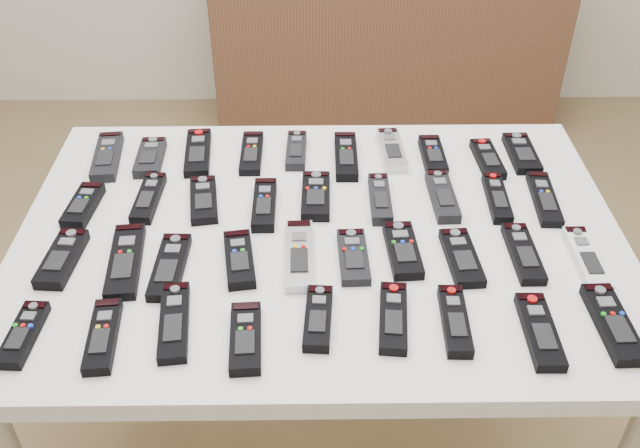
{
  "coord_description": "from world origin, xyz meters",
  "views": [
    {
      "loc": [
        0.03,
        -1.24,
        1.69
      ],
      "look_at": [
        0.04,
        -0.09,
        0.8
      ],
      "focal_mm": 40.0,
      "sensor_mm": 36.0,
      "label": 1
    }
  ],
  "objects_px": {
    "remote_13": "(264,205)",
    "remote_37": "(613,323)",
    "remote_5": "(346,156)",
    "remote_21": "(170,267)",
    "remote_11": "(148,198)",
    "remote_35": "(455,320)",
    "remote_34": "(393,317)",
    "remote_18": "(544,199)",
    "remote_29": "(23,334)",
    "remote_31": "(174,322)",
    "remote_0": "(107,157)",
    "remote_9": "(522,153)",
    "remote_19": "(62,258)",
    "remote_28": "(587,259)",
    "remote_3": "(252,153)",
    "remote_7": "(433,155)",
    "remote_20": "(125,261)",
    "remote_23": "(299,255)",
    "remote_25": "(403,250)",
    "remote_32": "(246,338)",
    "remote_24": "(353,257)",
    "remote_14": "(316,196)",
    "remote_30": "(103,336)",
    "remote_15": "(380,199)",
    "remote_1": "(150,158)",
    "table": "(320,253)",
    "remote_8": "(488,159)",
    "remote_16": "(442,196)",
    "remote_27": "(523,253)",
    "remote_22": "(239,259)",
    "remote_17": "(497,198)",
    "remote_10": "(83,205)",
    "remote_6": "(392,150)",
    "remote_33": "(318,318)",
    "sideboard": "(387,45)",
    "remote_2": "(198,153)"
  },
  "relations": [
    {
      "from": "remote_28",
      "to": "remote_7",
      "type": "bearing_deg",
      "value": 123.29
    },
    {
      "from": "remote_9",
      "to": "remote_19",
      "type": "distance_m",
      "value": 1.06
    },
    {
      "from": "remote_8",
      "to": "remote_16",
      "type": "bearing_deg",
      "value": -133.82
    },
    {
      "from": "remote_11",
      "to": "remote_27",
      "type": "height_order",
      "value": "remote_11"
    },
    {
      "from": "remote_21",
      "to": "remote_32",
      "type": "xyz_separation_m",
      "value": [
        0.16,
        -0.19,
        0.0
      ]
    },
    {
      "from": "remote_14",
      "to": "remote_7",
      "type": "bearing_deg",
      "value": 31.39
    },
    {
      "from": "remote_16",
      "to": "remote_33",
      "type": "relative_size",
      "value": 1.17
    },
    {
      "from": "remote_11",
      "to": "remote_35",
      "type": "bearing_deg",
      "value": -29.73
    },
    {
      "from": "remote_2",
      "to": "remote_10",
      "type": "height_order",
      "value": "remote_10"
    },
    {
      "from": "remote_0",
      "to": "remote_20",
      "type": "xyz_separation_m",
      "value": [
        0.12,
        -0.38,
        -0.0
      ]
    },
    {
      "from": "remote_22",
      "to": "remote_25",
      "type": "relative_size",
      "value": 0.98
    },
    {
      "from": "remote_21",
      "to": "remote_29",
      "type": "xyz_separation_m",
      "value": [
        -0.22,
        -0.18,
        0.0
      ]
    },
    {
      "from": "remote_9",
      "to": "remote_35",
      "type": "height_order",
      "value": "remote_35"
    },
    {
      "from": "remote_31",
      "to": "remote_17",
      "type": "bearing_deg",
      "value": 23.48
    },
    {
      "from": "remote_28",
      "to": "remote_0",
      "type": "bearing_deg",
      "value": 159.51
    },
    {
      "from": "remote_34",
      "to": "remote_18",
      "type": "bearing_deg",
      "value": 50.28
    },
    {
      "from": "remote_24",
      "to": "remote_21",
      "type": "bearing_deg",
      "value": -177.62
    },
    {
      "from": "table",
      "to": "remote_5",
      "type": "relative_size",
      "value": 6.68
    },
    {
      "from": "remote_29",
      "to": "remote_31",
      "type": "distance_m",
      "value": 0.26
    },
    {
      "from": "remote_5",
      "to": "remote_29",
      "type": "relative_size",
      "value": 1.28
    },
    {
      "from": "remote_7",
      "to": "remote_14",
      "type": "xyz_separation_m",
      "value": [
        -0.28,
        -0.16,
        -0.0
      ]
    },
    {
      "from": "remote_13",
      "to": "remote_37",
      "type": "relative_size",
      "value": 0.92
    },
    {
      "from": "remote_6",
      "to": "remote_37",
      "type": "relative_size",
      "value": 0.92
    },
    {
      "from": "remote_9",
      "to": "remote_37",
      "type": "bearing_deg",
      "value": -87.79
    },
    {
      "from": "table",
      "to": "remote_9",
      "type": "xyz_separation_m",
      "value": [
        0.48,
        0.28,
        0.07
      ]
    },
    {
      "from": "sideboard",
      "to": "remote_30",
      "type": "xyz_separation_m",
      "value": [
        -0.7,
        -2.17,
        0.41
      ]
    },
    {
      "from": "remote_3",
      "to": "remote_30",
      "type": "distance_m",
      "value": 0.63
    },
    {
      "from": "remote_28",
      "to": "remote_3",
      "type": "bearing_deg",
      "value": 149.66
    },
    {
      "from": "remote_15",
      "to": "remote_33",
      "type": "xyz_separation_m",
      "value": [
        -0.14,
        -0.36,
        -0.0
      ]
    },
    {
      "from": "remote_15",
      "to": "remote_31",
      "type": "bearing_deg",
      "value": -136.5
    },
    {
      "from": "table",
      "to": "remote_20",
      "type": "xyz_separation_m",
      "value": [
        -0.38,
        -0.1,
        0.07
      ]
    },
    {
      "from": "remote_34",
      "to": "remote_37",
      "type": "height_order",
      "value": "remote_37"
    },
    {
      "from": "remote_5",
      "to": "remote_14",
      "type": "relative_size",
      "value": 1.15
    },
    {
      "from": "remote_27",
      "to": "remote_31",
      "type": "xyz_separation_m",
      "value": [
        -0.66,
        -0.18,
        0.0
      ]
    },
    {
      "from": "remote_0",
      "to": "remote_37",
      "type": "xyz_separation_m",
      "value": [
        1.01,
        -0.56,
        -0.0
      ]
    },
    {
      "from": "remote_7",
      "to": "remote_20",
      "type": "relative_size",
      "value": 0.72
    },
    {
      "from": "remote_33",
      "to": "remote_37",
      "type": "relative_size",
      "value": 0.8
    },
    {
      "from": "remote_30",
      "to": "remote_35",
      "type": "distance_m",
      "value": 0.61
    },
    {
      "from": "remote_11",
      "to": "remote_17",
      "type": "relative_size",
      "value": 1.0
    },
    {
      "from": "remote_1",
      "to": "remote_20",
      "type": "distance_m",
      "value": 0.37
    },
    {
      "from": "remote_17",
      "to": "remote_29",
      "type": "height_order",
      "value": "same"
    },
    {
      "from": "remote_23",
      "to": "remote_25",
      "type": "relative_size",
      "value": 1.25
    },
    {
      "from": "remote_10",
      "to": "remote_34",
      "type": "relative_size",
      "value": 0.87
    },
    {
      "from": "remote_29",
      "to": "remote_33",
      "type": "distance_m",
      "value": 0.51
    },
    {
      "from": "remote_5",
      "to": "remote_21",
      "type": "xyz_separation_m",
      "value": [
        -0.36,
        -0.39,
        -0.0
      ]
    },
    {
      "from": "remote_11",
      "to": "remote_35",
      "type": "height_order",
      "value": "remote_35"
    },
    {
      "from": "remote_35",
      "to": "remote_14",
      "type": "bearing_deg",
      "value": 124.22
    },
    {
      "from": "remote_7",
      "to": "remote_18",
      "type": "relative_size",
      "value": 0.81
    },
    {
      "from": "remote_15",
      "to": "remote_27",
      "type": "height_order",
      "value": "remote_15"
    },
    {
      "from": "remote_19",
      "to": "remote_17",
      "type": "bearing_deg",
      "value": 16.92
    }
  ]
}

